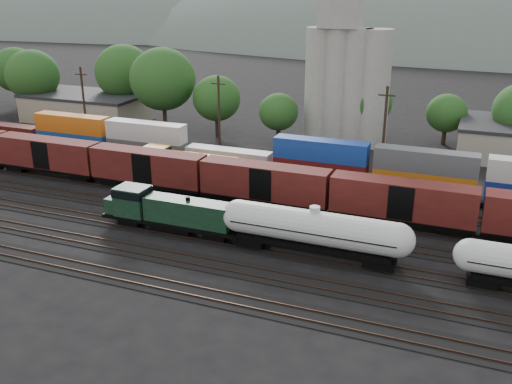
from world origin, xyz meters
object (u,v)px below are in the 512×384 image
at_px(orange_locomotive, 183,164).
at_px(tank_car_a, 314,229).
at_px(green_locomotive, 165,210).
at_px(grain_silo, 346,73).

bearing_deg(orange_locomotive, tank_car_a, -34.21).
bearing_deg(green_locomotive, orange_locomotive, 112.08).
distance_m(orange_locomotive, grain_silo, 31.30).
xyz_separation_m(green_locomotive, tank_car_a, (15.98, 0.00, 0.49)).
bearing_deg(tank_car_a, green_locomotive, 180.00).
height_order(green_locomotive, grain_silo, grain_silo).
height_order(green_locomotive, orange_locomotive, green_locomotive).
bearing_deg(green_locomotive, grain_silo, 77.81).
distance_m(tank_car_a, orange_locomotive, 26.69).
distance_m(green_locomotive, tank_car_a, 15.99).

